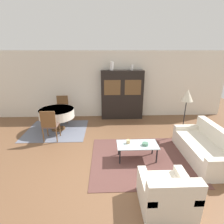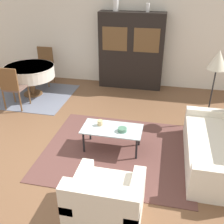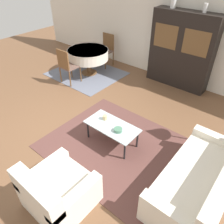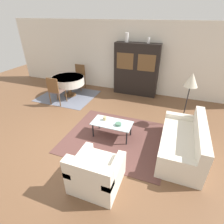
% 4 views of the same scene
% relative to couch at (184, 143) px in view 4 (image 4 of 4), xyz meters
% --- Properties ---
extents(ground_plane, '(14.00, 14.00, 0.00)m').
position_rel_couch_xyz_m(ground_plane, '(-2.58, -0.33, -0.30)').
color(ground_plane, brown).
extents(wall_back, '(10.00, 0.06, 2.70)m').
position_rel_couch_xyz_m(wall_back, '(-2.58, 3.30, 1.05)').
color(wall_back, silver).
rests_on(wall_back, ground_plane).
extents(area_rug, '(2.60, 2.22, 0.01)m').
position_rel_couch_xyz_m(area_rug, '(-1.65, 0.01, -0.30)').
color(area_rug, brown).
rests_on(area_rug, ground_plane).
extents(dining_rug, '(2.08, 1.80, 0.01)m').
position_rel_couch_xyz_m(dining_rug, '(-4.33, 1.87, -0.30)').
color(dining_rug, slate).
rests_on(dining_rug, ground_plane).
extents(couch, '(0.89, 1.88, 0.84)m').
position_rel_couch_xyz_m(couch, '(0.00, 0.00, 0.00)').
color(couch, silver).
rests_on(couch, ground_plane).
extents(armchair, '(0.88, 0.87, 0.82)m').
position_rel_couch_xyz_m(armchair, '(-1.52, -1.50, 0.00)').
color(armchair, silver).
rests_on(armchair, ground_plane).
extents(coffee_table, '(1.04, 0.52, 0.42)m').
position_rel_couch_xyz_m(coffee_table, '(-1.77, 0.04, 0.08)').
color(coffee_table, black).
rests_on(coffee_table, area_rug).
extents(display_cabinet, '(1.68, 0.40, 1.97)m').
position_rel_couch_xyz_m(display_cabinet, '(-1.90, 3.05, 0.69)').
color(display_cabinet, black).
rests_on(display_cabinet, ground_plane).
extents(dining_table, '(1.22, 1.22, 0.76)m').
position_rel_couch_xyz_m(dining_table, '(-4.29, 1.95, 0.31)').
color(dining_table, brown).
rests_on(dining_table, dining_rug).
extents(dining_chair_near, '(0.44, 0.44, 1.01)m').
position_rel_couch_xyz_m(dining_chair_near, '(-4.29, 1.12, 0.28)').
color(dining_chair_near, brown).
rests_on(dining_chair_near, dining_rug).
extents(dining_chair_far, '(0.44, 0.44, 1.01)m').
position_rel_couch_xyz_m(dining_chair_far, '(-4.29, 2.78, 0.28)').
color(dining_chair_far, brown).
rests_on(dining_chair_far, dining_rug).
extents(floor_lamp, '(0.37, 0.37, 1.56)m').
position_rel_couch_xyz_m(floor_lamp, '(-0.02, 1.34, 1.01)').
color(floor_lamp, black).
rests_on(floor_lamp, ground_plane).
extents(cup, '(0.09, 0.09, 0.10)m').
position_rel_couch_xyz_m(cup, '(-2.00, 0.10, 0.18)').
color(cup, tan).
rests_on(cup, coffee_table).
extents(bowl, '(0.15, 0.15, 0.06)m').
position_rel_couch_xyz_m(bowl, '(-1.59, -0.01, 0.16)').
color(bowl, '#4C7A60').
rests_on(bowl, coffee_table).
extents(vase_tall, '(0.13, 0.13, 0.32)m').
position_rel_couch_xyz_m(vase_tall, '(-2.32, 3.05, 1.83)').
color(vase_tall, white).
rests_on(vase_tall, display_cabinet).
extents(vase_short, '(0.09, 0.09, 0.20)m').
position_rel_couch_xyz_m(vase_short, '(-1.53, 3.05, 1.77)').
color(vase_short, white).
rests_on(vase_short, display_cabinet).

